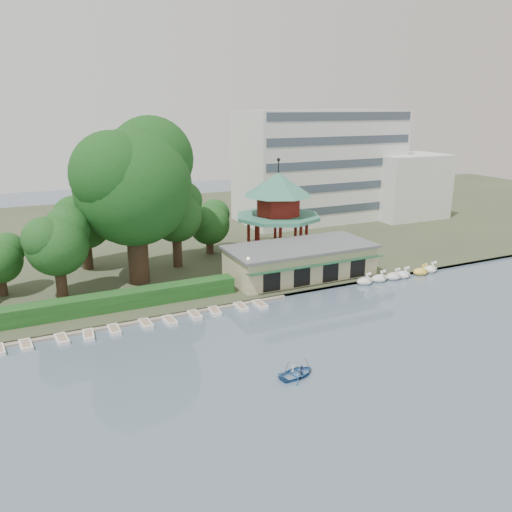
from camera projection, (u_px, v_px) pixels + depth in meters
ground_plane at (328, 375)px, 40.42m from camera, size 220.00×220.00×0.00m
shore at (162, 233)px, 85.49m from camera, size 220.00×70.00×0.40m
embankment at (242, 302)px, 55.39m from camera, size 220.00×0.60×0.30m
dock at (134, 321)px, 50.44m from camera, size 34.00×1.60×0.24m
boathouse at (300, 260)px, 62.87m from camera, size 18.60×9.39×3.90m
pavilion at (278, 205)px, 70.92m from camera, size 12.40×12.40×13.50m
office_building at (334, 169)px, 93.42m from camera, size 38.00×18.00×20.00m
hedge at (98, 304)px, 51.75m from camera, size 30.00×2.00×1.80m
lamp_post at (248, 268)px, 56.56m from camera, size 0.36×0.36×4.28m
big_tree at (134, 179)px, 57.63m from camera, size 14.94×13.92×19.62m
small_trees at (93, 229)px, 60.34m from camera, size 39.66×17.07×11.21m
swan_boats at (399, 275)px, 63.39m from camera, size 12.75×2.07×1.92m
moored_rowboats at (130, 327)px, 48.95m from camera, size 29.27×2.75×0.36m
rowboat_with_passengers at (297, 371)px, 40.22m from camera, size 5.14×4.12×2.01m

